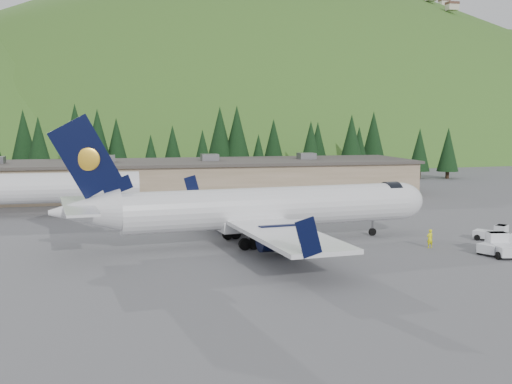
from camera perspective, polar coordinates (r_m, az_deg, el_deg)
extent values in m
plane|color=#58585C|center=(59.18, 1.26, -4.50)|extent=(600.00, 600.00, 0.00)
cylinder|color=white|center=(58.64, 1.26, -1.34)|extent=(27.31, 6.71, 3.64)
ellipsoid|color=white|center=(64.55, 12.61, -0.77)|extent=(5.11, 4.15, 3.64)
cylinder|color=black|center=(64.00, 11.88, -0.43)|extent=(1.69, 3.13, 3.00)
cone|color=white|center=(55.14, -14.98, -1.66)|extent=(6.18, 4.28, 3.64)
cube|color=white|center=(58.54, 0.37, -2.87)|extent=(8.04, 3.96, 0.97)
cube|color=white|center=(58.15, -0.53, -2.37)|extent=(9.04, 33.27, 0.34)
cube|color=black|center=(73.28, -5.69, 0.44)|extent=(1.96, 0.37, 2.78)
cube|color=black|center=(42.29, 4.69, -4.04)|extent=(1.96, 0.37, 2.78)
cylinder|color=black|center=(63.84, -1.30, -2.32)|extent=(4.29, 2.67, 2.22)
cylinder|color=white|center=(64.41, 0.26, -2.24)|extent=(0.85, 2.41, 2.36)
cube|color=white|center=(63.76, -1.30, -1.85)|extent=(2.14, 0.48, 0.87)
cylinder|color=black|center=(53.41, 2.37, -4.07)|extent=(4.29, 2.67, 2.22)
cylinder|color=white|center=(54.10, 4.19, -3.95)|extent=(0.85, 2.41, 2.36)
cube|color=white|center=(53.32, 2.38, -3.51)|extent=(2.14, 0.48, 0.87)
cube|color=black|center=(54.71, -14.92, 3.04)|extent=(5.97, 0.97, 7.10)
ellipsoid|color=gold|center=(54.93, -14.73, 2.86)|extent=(1.92, 0.39, 1.91)
ellipsoid|color=gold|center=(54.54, -14.70, 2.83)|extent=(1.92, 0.39, 1.91)
cube|color=black|center=(55.15, -12.24, 0.52)|extent=(2.68, 0.55, 1.92)
cube|color=white|center=(55.05, -15.50, -1.18)|extent=(3.88, 12.29, 0.21)
cylinder|color=slate|center=(63.44, 10.32, -3.06)|extent=(0.21, 0.21, 1.74)
cylinder|color=black|center=(63.53, 10.31, -3.50)|extent=(0.76, 0.35, 0.73)
cylinder|color=slate|center=(60.53, -2.18, -3.32)|extent=(0.26, 0.26, 1.93)
cylinder|color=black|center=(60.72, -1.83, -3.71)|extent=(1.10, 0.46, 1.06)
cylinder|color=black|center=(60.50, -2.53, -3.75)|extent=(1.10, 0.46, 1.06)
cylinder|color=slate|center=(55.63, -0.62, -4.19)|extent=(0.26, 0.26, 1.93)
cylinder|color=black|center=(55.84, -0.24, -4.61)|extent=(1.10, 0.46, 1.06)
cylinder|color=black|center=(55.60, -1.00, -4.66)|extent=(1.10, 0.46, 1.06)
cylinder|color=white|center=(79.28, -18.33, 0.32)|extent=(22.00, 3.60, 3.60)
cube|color=silver|center=(57.69, 20.50, -4.61)|extent=(3.57, 2.88, 0.74)
cube|color=silver|center=(58.49, 21.05, -3.85)|extent=(1.63, 1.81, 0.96)
cube|color=black|center=(58.42, 21.07, -3.44)|extent=(1.48, 1.67, 0.11)
cylinder|color=black|center=(59.07, 20.29, -4.63)|extent=(0.64, 0.48, 0.60)
cylinder|color=black|center=(58.26, 21.74, -4.85)|extent=(0.64, 0.48, 0.60)
cylinder|color=black|center=(57.26, 19.22, -4.94)|extent=(0.64, 0.48, 0.60)
cylinder|color=black|center=(56.43, 20.70, -5.16)|extent=(0.64, 0.48, 0.60)
cube|color=silver|center=(63.90, 20.12, -3.59)|extent=(2.99, 3.16, 0.68)
cube|color=silver|center=(63.54, 20.97, -3.15)|extent=(1.66, 1.62, 0.87)
cube|color=black|center=(63.48, 20.99, -2.80)|extent=(1.52, 1.48, 0.10)
cylinder|color=black|center=(64.41, 21.14, -3.79)|extent=(0.51, 0.55, 0.54)
cylinder|color=black|center=(62.95, 20.74, -4.01)|extent=(0.51, 0.55, 0.54)
cylinder|color=black|center=(64.96, 19.49, -3.64)|extent=(0.51, 0.55, 0.54)
cylinder|color=black|center=(63.50, 19.06, -3.85)|extent=(0.51, 0.55, 0.54)
cube|color=silver|center=(56.90, 21.09, -4.75)|extent=(2.14, 3.60, 0.79)
cube|color=silver|center=(57.78, 20.63, -3.87)|extent=(1.73, 1.34, 1.02)
cube|color=black|center=(57.70, 20.65, -3.43)|extent=(1.60, 1.21, 0.11)
cylinder|color=black|center=(57.58, 19.77, -4.87)|extent=(0.33, 0.66, 0.64)
cylinder|color=black|center=(58.35, 21.40, -4.79)|extent=(0.33, 0.66, 0.64)
cylinder|color=black|center=(55.57, 20.74, -5.32)|extent=(0.33, 0.66, 0.64)
cube|color=#8C7758|center=(95.25, -7.10, 1.11)|extent=(70.00, 16.00, 4.80)
cube|color=#47423D|center=(95.05, -7.13, 2.64)|extent=(71.00, 17.00, 0.40)
cube|color=slate|center=(94.61, -13.18, 2.90)|extent=(2.50, 2.50, 1.00)
cube|color=slate|center=(95.60, -4.14, 3.09)|extent=(2.50, 2.50, 1.00)
cube|color=slate|center=(98.88, 4.50, 3.20)|extent=(2.50, 2.50, 1.00)
imported|color=#FDFD0F|center=(58.57, 15.20, -4.02)|extent=(0.66, 0.49, 1.66)
cone|color=black|center=(117.22, -19.94, 4.22)|extent=(5.41, 5.41, 11.07)
cone|color=black|center=(112.96, -18.74, 3.84)|extent=(4.91, 4.91, 10.05)
cone|color=black|center=(124.35, -15.75, 4.80)|extent=(5.93, 5.93, 12.12)
cone|color=black|center=(123.26, -13.89, 4.58)|extent=(5.52, 5.52, 11.29)
cone|color=black|center=(123.94, -12.28, 4.19)|extent=(4.82, 4.82, 9.87)
cone|color=black|center=(114.63, -9.32, 3.24)|extent=(3.60, 3.60, 7.36)
cone|color=black|center=(116.56, -7.41, 3.78)|extent=(4.27, 4.27, 8.74)
cone|color=black|center=(112.20, -4.76, 3.49)|extent=(3.96, 3.96, 8.11)
cone|color=black|center=(118.92, -3.22, 4.81)|extent=(5.70, 5.70, 11.65)
cone|color=black|center=(119.24, -1.71, 4.86)|extent=(5.76, 5.76, 11.78)
cone|color=black|center=(119.04, 0.22, 3.43)|extent=(3.57, 3.57, 7.31)
cone|color=black|center=(127.47, 1.57, 4.35)|extent=(4.74, 4.74, 9.69)
cone|color=black|center=(123.23, 4.89, 4.16)|extent=(4.59, 4.59, 9.39)
cone|color=black|center=(130.65, 5.50, 4.23)|extent=(4.49, 4.49, 9.19)
cone|color=black|center=(125.38, 8.48, 4.47)|extent=(5.10, 5.10, 10.44)
cone|color=black|center=(130.24, 9.14, 3.93)|extent=(4.11, 4.11, 8.40)
cone|color=black|center=(134.74, 10.39, 4.73)|extent=(5.37, 5.37, 10.99)
cone|color=black|center=(126.10, 14.33, 3.67)|extent=(4.00, 4.00, 8.18)
cone|color=black|center=(126.95, 16.70, 3.65)|extent=(4.06, 4.06, 8.31)
ellipsoid|color=#38551C|center=(279.15, -0.58, -13.65)|extent=(420.00, 300.00, 300.00)
ellipsoid|color=#38551C|center=(356.86, 17.49, -9.43)|extent=(392.00, 280.00, 280.00)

